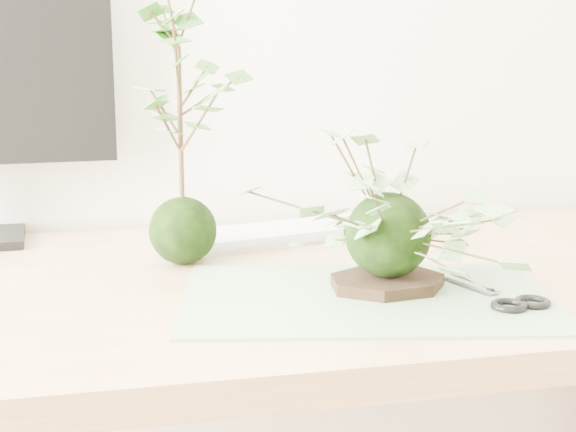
% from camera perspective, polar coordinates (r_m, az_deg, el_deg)
% --- Properties ---
extents(desk, '(1.60, 0.70, 0.74)m').
position_cam_1_polar(desk, '(1.14, 0.50, -8.36)').
color(desk, tan).
rests_on(desk, ground_plane).
extents(cutting_mat, '(0.50, 0.38, 0.00)m').
position_cam_1_polar(cutting_mat, '(1.01, 5.57, -5.75)').
color(cutting_mat, gray).
rests_on(cutting_mat, desk).
extents(stone_dish, '(0.18, 0.18, 0.01)m').
position_cam_1_polar(stone_dish, '(1.04, 7.05, -4.69)').
color(stone_dish, black).
rests_on(stone_dish, cutting_mat).
extents(ivy_kokedama, '(0.37, 0.37, 0.22)m').
position_cam_1_polar(ivy_kokedama, '(1.01, 7.20, 1.48)').
color(ivy_kokedama, black).
rests_on(ivy_kokedama, stone_dish).
extents(maple_kokedama, '(0.24, 0.24, 0.41)m').
position_cam_1_polar(maple_kokedama, '(1.14, -7.79, 10.70)').
color(maple_kokedama, black).
rests_on(maple_kokedama, desk).
extents(keyboard, '(0.49, 0.25, 0.02)m').
position_cam_1_polar(keyboard, '(1.35, 1.48, -1.01)').
color(keyboard, '#B4B4BD').
rests_on(keyboard, desk).
extents(scissors, '(0.09, 0.18, 0.01)m').
position_cam_1_polar(scissors, '(1.01, 15.17, -5.72)').
color(scissors, gray).
rests_on(scissors, cutting_mat).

